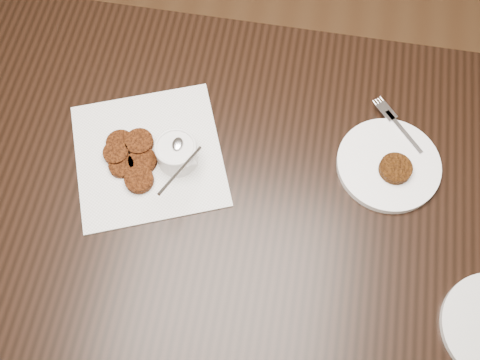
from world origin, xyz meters
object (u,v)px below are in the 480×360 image
Objects in this scene: table at (199,242)px; napkin at (149,155)px; sauce_ramekin at (175,146)px; plate_with_patty at (389,163)px.

napkin is at bearing 149.13° from table.
sauce_ramekin reaches higher than plate_with_patty.
napkin reaches higher than table.
sauce_ramekin is (0.07, -0.00, 0.06)m from napkin.
plate_with_patty is at bearing 6.86° from napkin.
napkin is (-0.10, 0.06, 0.38)m from table.
plate_with_patty is at bearing 7.90° from sauce_ramekin.
table is 0.40m from napkin.
table is at bearing -163.67° from plate_with_patty.
plate_with_patty reaches higher than napkin.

